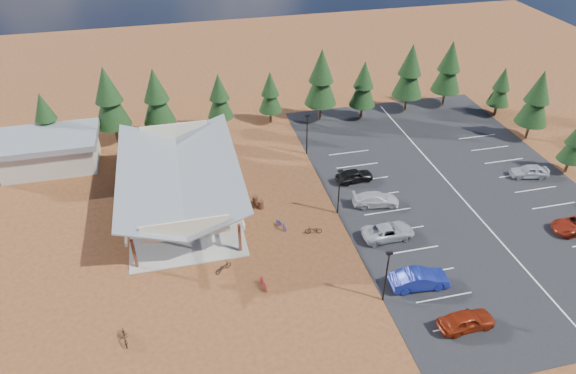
{
  "coord_description": "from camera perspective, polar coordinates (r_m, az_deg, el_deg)",
  "views": [
    {
      "loc": [
        -9.37,
        -36.82,
        31.41
      ],
      "look_at": [
        0.35,
        4.01,
        2.57
      ],
      "focal_mm": 32.0,
      "sensor_mm": 36.0,
      "label": 1
    }
  ],
  "objects": [
    {
      "name": "pine_0",
      "position": [
        66.06,
        -25.35,
        7.09
      ],
      "size": [
        3.23,
        3.23,
        7.52
      ],
      "color": "#382314",
      "rests_on": "ground"
    },
    {
      "name": "car_1",
      "position": [
        44.8,
        14.4,
        -9.89
      ],
      "size": [
        5.09,
        2.07,
        1.64
      ],
      "primitive_type": "imported",
      "rotation": [
        0.0,
        0.0,
        1.5
      ],
      "color": "navy",
      "rests_on": "asphalt_lot"
    },
    {
      "name": "trash_bin_1",
      "position": [
        52.17,
        -3.05,
        -1.97
      ],
      "size": [
        0.6,
        0.6,
        0.9
      ],
      "primitive_type": "cylinder",
      "color": "#482819",
      "rests_on": "ground"
    },
    {
      "name": "ground",
      "position": [
        49.29,
        0.68,
        -5.1
      ],
      "size": [
        140.0,
        140.0,
        0.0
      ],
      "primitive_type": "plane",
      "color": "#583017",
      "rests_on": "ground"
    },
    {
      "name": "pine_8",
      "position": [
        74.17,
        17.46,
        12.61
      ],
      "size": [
        3.98,
        3.98,
        9.27
      ],
      "color": "#382314",
      "rests_on": "ground"
    },
    {
      "name": "car_8",
      "position": [
        62.73,
        25.23,
        1.61
      ],
      "size": [
        4.39,
        2.47,
        1.41
      ],
      "primitive_type": "imported",
      "rotation": [
        0.0,
        0.0,
        -1.77
      ],
      "color": "#A7AAAF",
      "rests_on": "asphalt_lot"
    },
    {
      "name": "bike_4",
      "position": [
        49.42,
        -9.12,
        -4.66
      ],
      "size": [
        1.81,
        0.78,
        0.92
      ],
      "primitive_type": "imported",
      "rotation": [
        0.0,
        0.0,
        1.67
      ],
      "color": "black",
      "rests_on": "concrete_pad"
    },
    {
      "name": "bike_0",
      "position": [
        49.97,
        -13.87,
        -4.93
      ],
      "size": [
        1.58,
        0.72,
        0.8
      ],
      "primitive_type": "imported",
      "rotation": [
        0.0,
        0.0,
        1.69
      ],
      "color": "black",
      "rests_on": "concrete_pad"
    },
    {
      "name": "car_0",
      "position": [
        42.75,
        19.21,
        -13.81
      ],
      "size": [
        4.51,
        1.95,
        1.51
      ],
      "primitive_type": "imported",
      "rotation": [
        0.0,
        0.0,
        1.61
      ],
      "color": "maroon",
      "rests_on": "asphalt_lot"
    },
    {
      "name": "bike_11",
      "position": [
        43.69,
        -2.75,
        -10.6
      ],
      "size": [
        0.78,
        1.71,
        0.99
      ],
      "primitive_type": "imported",
      "rotation": [
        0.0,
        0.0,
        0.2
      ],
      "color": "maroon",
      "rests_on": "ground"
    },
    {
      "name": "lamp_post_2",
      "position": [
        59.98,
        2.12,
        6.17
      ],
      "size": [
        0.5,
        0.25,
        5.14
      ],
      "color": "black",
      "rests_on": "ground"
    },
    {
      "name": "bike_14",
      "position": [
        49.59,
        -0.76,
        -4.14
      ],
      "size": [
        1.19,
        1.81,
        0.9
      ],
      "primitive_type": "imported",
      "rotation": [
        0.0,
        0.0,
        0.38
      ],
      "color": "navy",
      "rests_on": "ground"
    },
    {
      "name": "pine_4",
      "position": [
        66.72,
        -2.0,
        10.49
      ],
      "size": [
        3.03,
        3.03,
        7.05
      ],
      "color": "#382314",
      "rests_on": "ground"
    },
    {
      "name": "concrete_pad",
      "position": [
        53.89,
        -11.53,
        -1.91
      ],
      "size": [
        10.6,
        18.6,
        0.1
      ],
      "primitive_type": "cube",
      "color": "gray",
      "rests_on": "ground"
    },
    {
      "name": "pine_11",
      "position": [
        64.18,
        29.33,
        4.45
      ],
      "size": [
        2.77,
        2.77,
        6.44
      ],
      "color": "#382314",
      "rests_on": "ground"
    },
    {
      "name": "trash_bin_0",
      "position": [
        52.84,
        -3.64,
        -1.46
      ],
      "size": [
        0.6,
        0.6,
        0.9
      ],
      "primitive_type": "cylinder",
      "color": "#482819",
      "rests_on": "ground"
    },
    {
      "name": "bike_2",
      "position": [
        56.11,
        -12.69,
        0.16
      ],
      "size": [
        1.78,
        1.12,
        0.88
      ],
      "primitive_type": "imported",
      "rotation": [
        0.0,
        0.0,
        1.91
      ],
      "color": "navy",
      "rests_on": "concrete_pad"
    },
    {
      "name": "pine_1",
      "position": [
        64.67,
        -19.31,
        9.38
      ],
      "size": [
        4.22,
        4.22,
        9.82
      ],
      "color": "#382314",
      "rests_on": "ground"
    },
    {
      "name": "asphalt_lot",
      "position": [
        57.86,
        18.01,
        -0.28
      ],
      "size": [
        27.0,
        44.0,
        0.04
      ],
      "primitive_type": "cube",
      "color": "black",
      "rests_on": "ground"
    },
    {
      "name": "lamp_post_0",
      "position": [
        41.64,
        10.89,
        -9.37
      ],
      "size": [
        0.5,
        0.25,
        5.14
      ],
      "color": "black",
      "rests_on": "ground"
    },
    {
      "name": "lamp_post_1",
      "position": [
        50.22,
        5.7,
        -0.19
      ],
      "size": [
        0.5,
        0.25,
        5.14
      ],
      "color": "black",
      "rests_on": "ground"
    },
    {
      "name": "bike_7",
      "position": [
        57.1,
        -9.5,
        1.27
      ],
      "size": [
        1.59,
        0.54,
        0.94
      ],
      "primitive_type": "imported",
      "rotation": [
        0.0,
        0.0,
        1.63
      ],
      "color": "maroon",
      "rests_on": "concrete_pad"
    },
    {
      "name": "bike_8",
      "position": [
        41.74,
        -17.7,
        -15.53
      ],
      "size": [
        1.02,
        2.01,
        1.01
      ],
      "primitive_type": "imported",
      "rotation": [
        0.0,
        0.0,
        0.19
      ],
      "color": "black",
      "rests_on": "ground"
    },
    {
      "name": "pine_12",
      "position": [
        69.04,
        25.95,
        8.89
      ],
      "size": [
        3.85,
        3.85,
        8.96
      ],
      "color": "#382314",
      "rests_on": "ground"
    },
    {
      "name": "bike_6",
      "position": [
        55.3,
        -10.11,
        -0.07
      ],
      "size": [
        1.66,
        0.67,
        0.85
      ],
      "primitive_type": "imported",
      "rotation": [
        0.0,
        0.0,
        1.5
      ],
      "color": "navy",
      "rests_on": "concrete_pad"
    },
    {
      "name": "pine_3",
      "position": [
        65.23,
        -7.64,
        9.97
      ],
      "size": [
        3.28,
        3.28,
        7.64
      ],
      "color": "#382314",
      "rests_on": "ground"
    },
    {
      "name": "bike_12",
      "position": [
        45.44,
        -7.22,
        -8.82
      ],
      "size": [
        1.74,
        1.42,
        0.89
      ],
      "primitive_type": "imported",
      "rotation": [
        0.0,
        0.0,
        2.15
      ],
      "color": "black",
      "rests_on": "ground"
    },
    {
      "name": "bike_3",
      "position": [
        60.26,
        -15.16,
        2.38
      ],
      "size": [
        1.62,
        0.93,
        0.94
      ],
      "primitive_type": "imported",
      "rotation": [
        0.0,
        0.0,
        1.23
      ],
      "color": "maroon",
      "rests_on": "concrete_pad"
    },
    {
      "name": "bike_16",
      "position": [
        48.99,
        2.85,
        -4.79
      ],
      "size": [
        1.69,
        0.84,
        0.85
      ],
      "primitive_type": "imported",
      "rotation": [
        0.0,
        0.0,
        4.54
      ],
      "color": "black",
      "rests_on": "ground"
    },
    {
      "name": "pine_5",
      "position": [
        66.92,
        3.72,
        12.04
      ],
      "size": [
        4.17,
        4.17,
        9.72
      ],
      "color": "#382314",
      "rests_on": "ground"
    },
    {
      "name": "car_2",
      "position": [
        49.18,
        11.08,
        -4.88
      ],
      "size": [
        5.03,
        2.42,
        1.38
      ],
      "primitive_type": "imported",
      "rotation": [
        0.0,
        0.0,
        1.6
      ],
      "color": "#A2A3AA",
      "rests_on": "asphalt_lot"
    },
    {
      "name": "bike_pavilion",
      "position": [
        51.78,
        -12.0,
        1.46
      ],
      "size": [
        11.65,
        19.4,
        4.97
      ],
      "color": "#4F2A16",
      "rests_on": "concrete_pad"
    },
    {
      "name": "pine_7",
      "position": [
        71.21,
        13.4,
        12.44
      ],
      "size": [
        4.04,
        4.04,
        9.42
      ],
      "color": "#382314",
      "rests_on": "ground"
    },
    {
      "name": "car_3",
      "position": [
        53.13,
        9.74,
        -1.35
      ],
      "size": [
        4.99,
        2.63,
        1.38
      ],
      "primitive_type": "imported",
      "rotation": [
        0.0,
        0.0,
        1.42
      ],
      "color": "#B9B9B9",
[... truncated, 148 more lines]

